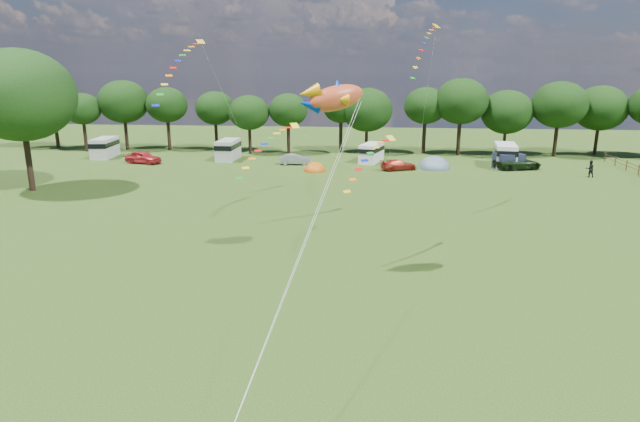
# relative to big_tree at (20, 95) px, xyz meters

# --- Properties ---
(ground_plane) EXTENTS (180.00, 180.00, 0.00)m
(ground_plane) POSITION_rel_big_tree_xyz_m (30.00, -28.00, -9.02)
(ground_plane) COLOR black
(ground_plane) RESTS_ON ground
(tree_line) EXTENTS (102.98, 10.98, 10.27)m
(tree_line) POSITION_rel_big_tree_xyz_m (35.30, 26.99, -2.67)
(tree_line) COLOR black
(tree_line) RESTS_ON ground
(big_tree) EXTENTS (10.00, 10.00, 13.28)m
(big_tree) POSITION_rel_big_tree_xyz_m (0.00, 0.00, 0.00)
(big_tree) COLOR black
(big_tree) RESTS_ON ground
(car_a) EXTENTS (4.99, 2.95, 1.56)m
(car_a) POSITION_rel_big_tree_xyz_m (4.22, 15.90, -8.24)
(car_a) COLOR #B42127
(car_a) RESTS_ON ground
(car_b) EXTENTS (3.86, 1.77, 1.32)m
(car_b) POSITION_rel_big_tree_xyz_m (23.20, 16.98, -8.36)
(car_b) COLOR gray
(car_b) RESTS_ON ground
(car_c) EXTENTS (4.39, 3.08, 1.22)m
(car_c) POSITION_rel_big_tree_xyz_m (35.69, 14.46, -8.41)
(car_c) COLOR maroon
(car_c) RESTS_ON ground
(car_d) EXTENTS (6.03, 4.03, 1.51)m
(car_d) POSITION_rel_big_tree_xyz_m (49.59, 16.49, -8.26)
(car_d) COLOR black
(car_d) RESTS_ON ground
(campervan_a) EXTENTS (2.82, 5.47, 2.57)m
(campervan_a) POSITION_rel_big_tree_xyz_m (-2.85, 20.06, -7.64)
(campervan_a) COLOR silver
(campervan_a) RESTS_ON ground
(campervan_b) EXTENTS (2.25, 5.22, 2.55)m
(campervan_b) POSITION_rel_big_tree_xyz_m (13.98, 19.94, -7.65)
(campervan_b) COLOR #BBBBBD
(campervan_b) RESTS_ON ground
(campervan_c) EXTENTS (3.30, 5.15, 2.34)m
(campervan_c) POSITION_rel_big_tree_xyz_m (32.49, 19.80, -7.76)
(campervan_c) COLOR white
(campervan_c) RESTS_ON ground
(campervan_d) EXTENTS (3.10, 5.81, 2.72)m
(campervan_d) POSITION_rel_big_tree_xyz_m (48.54, 18.28, -7.56)
(campervan_d) COLOR white
(campervan_d) RESTS_ON ground
(tent_orange) EXTENTS (2.60, 2.85, 2.03)m
(tent_orange) POSITION_rel_big_tree_xyz_m (26.06, 12.86, -9.00)
(tent_orange) COLOR #B8570C
(tent_orange) RESTS_ON ground
(tent_greyblue) EXTENTS (3.82, 4.18, 2.84)m
(tent_greyblue) POSITION_rel_big_tree_xyz_m (39.93, 16.15, -9.00)
(tent_greyblue) COLOR slate
(tent_greyblue) RESTS_ON ground
(awning_navy) EXTENTS (3.54, 3.19, 1.84)m
(awning_navy) POSITION_rel_big_tree_xyz_m (48.55, 16.54, -8.10)
(awning_navy) COLOR #1B2039
(awning_navy) RESTS_ON ground
(fish_kite) EXTENTS (3.86, 2.40, 2.03)m
(fish_kite) POSITION_rel_big_tree_xyz_m (30.43, -18.48, 0.83)
(fish_kite) COLOR #B94322
(fish_kite) RESTS_ON ground
(streamer_kite_a) EXTENTS (3.45, 5.64, 5.80)m
(streamer_kite_a) POSITION_rel_big_tree_xyz_m (15.46, 0.65, 2.97)
(streamer_kite_a) COLOR yellow
(streamer_kite_a) RESTS_ON ground
(streamer_kite_b) EXTENTS (4.36, 4.71, 3.82)m
(streamer_kite_b) POSITION_rel_big_tree_xyz_m (24.95, -6.75, -3.10)
(streamer_kite_b) COLOR yellow
(streamer_kite_b) RESTS_ON ground
(streamer_kite_c) EXTENTS (3.10, 4.88, 2.77)m
(streamer_kite_c) POSITION_rel_big_tree_xyz_m (32.80, -15.19, -2.64)
(streamer_kite_c) COLOR yellow
(streamer_kite_c) RESTS_ON ground
(walker_a) EXTENTS (0.93, 0.62, 1.84)m
(walker_a) POSITION_rel_big_tree_xyz_m (56.16, 12.29, -8.10)
(walker_a) COLOR black
(walker_a) RESTS_ON ground
(streamer_kite_d) EXTENTS (2.61, 5.07, 4.27)m
(streamer_kite_d) POSITION_rel_big_tree_xyz_m (36.71, -2.96, 4.43)
(streamer_kite_d) COLOR #EEC100
(streamer_kite_d) RESTS_ON ground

